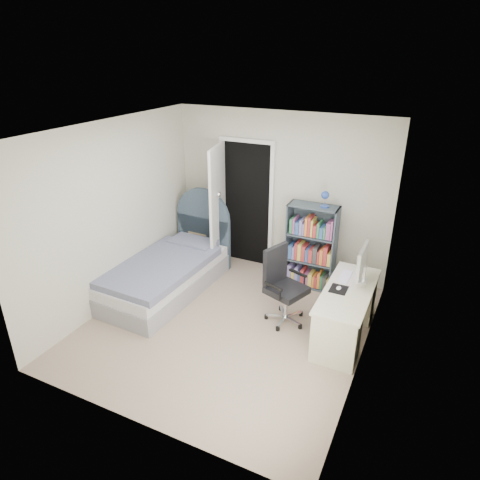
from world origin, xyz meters
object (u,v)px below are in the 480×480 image
at_px(nightstand, 205,236).
at_px(desk, 346,310).
at_px(office_chair, 282,281).
at_px(bookcase, 311,250).
at_px(floor_lamp, 218,239).
at_px(bed, 170,271).

bearing_deg(nightstand, desk, -23.59).
bearing_deg(office_chair, bookcase, 85.81).
height_order(nightstand, floor_lamp, floor_lamp).
distance_m(bed, office_chair, 1.78).
height_order(bed, desk, bed).
relative_size(bookcase, office_chair, 1.49).
height_order(bed, floor_lamp, floor_lamp).
relative_size(bookcase, desk, 1.10).
relative_size(nightstand, desk, 0.45).
bearing_deg(bed, office_chair, -0.34).
height_order(floor_lamp, bookcase, bookcase).
height_order(bed, bookcase, bookcase).
xyz_separation_m(bookcase, office_chair, (-0.07, -1.02, -0.03)).
relative_size(nightstand, bookcase, 0.41).
xyz_separation_m(bed, office_chair, (1.76, -0.01, 0.26)).
bearing_deg(nightstand, bookcase, -3.93).
distance_m(desk, office_chair, 0.87).
distance_m(floor_lamp, bookcase, 1.48).
distance_m(floor_lamp, desk, 2.42).
xyz_separation_m(desk, office_chair, (-0.85, 0.01, 0.19)).
distance_m(nightstand, desk, 2.90).
bearing_deg(bookcase, nightstand, 176.07).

